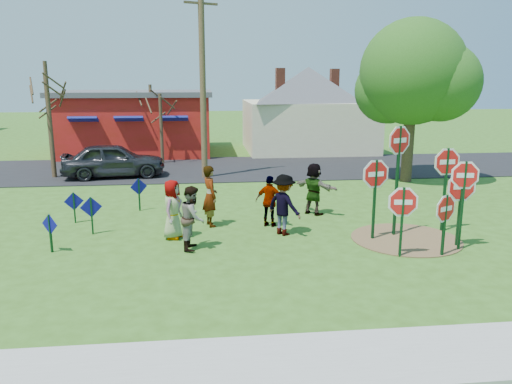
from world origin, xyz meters
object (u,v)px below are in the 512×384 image
(stop_sign_b, at_px, (399,152))
(utility_pole, at_px, (203,76))
(stop_sign_d, at_px, (446,169))
(stop_sign_c, at_px, (464,185))
(leafy_tree, at_px, (415,78))
(person_b, at_px, (210,196))
(suv, at_px, (114,160))
(stop_sign_a, at_px, (403,207))
(person_a, at_px, (173,209))

(stop_sign_b, height_order, utility_pole, utility_pole)
(stop_sign_b, distance_m, stop_sign_d, 1.76)
(stop_sign_c, distance_m, utility_pole, 13.44)
(stop_sign_b, relative_size, leafy_tree, 0.48)
(person_b, relative_size, suv, 0.41)
(utility_pole, height_order, leafy_tree, utility_pole)
(stop_sign_a, xyz_separation_m, stop_sign_b, (0.53, 1.79, 1.18))
(person_b, bearing_deg, person_a, 119.57)
(person_a, xyz_separation_m, person_b, (1.13, 1.17, 0.10))
(stop_sign_a, xyz_separation_m, leafy_tree, (4.28, 9.64, 3.32))
(stop_sign_d, height_order, person_b, stop_sign_d)
(stop_sign_c, relative_size, person_b, 1.34)
(person_b, bearing_deg, stop_sign_c, -130.92)
(person_a, bearing_deg, leafy_tree, -35.68)
(stop_sign_d, height_order, utility_pole, utility_pole)
(suv, bearing_deg, person_a, -168.31)
(utility_pole, relative_size, leafy_tree, 1.24)
(suv, distance_m, utility_pole, 5.85)
(stop_sign_a, bearing_deg, person_a, 167.41)
(stop_sign_d, distance_m, utility_pole, 12.24)
(suv, relative_size, utility_pole, 0.53)
(stop_sign_c, bearing_deg, stop_sign_d, 86.10)
(stop_sign_a, distance_m, stop_sign_c, 1.92)
(stop_sign_c, relative_size, suv, 0.55)
(stop_sign_b, xyz_separation_m, person_b, (-5.51, 1.64, -1.56))
(stop_sign_a, bearing_deg, suv, 135.82)
(stop_sign_d, bearing_deg, person_a, 173.22)
(stop_sign_a, height_order, stop_sign_b, stop_sign_b)
(stop_sign_a, relative_size, leafy_tree, 0.28)
(suv, bearing_deg, leafy_tree, -106.84)
(stop_sign_a, bearing_deg, person_b, 153.13)
(suv, xyz_separation_m, utility_pole, (4.32, -0.52, 3.90))
(person_a, distance_m, utility_pole, 10.06)
(stop_sign_c, xyz_separation_m, leafy_tree, (2.45, 9.30, 2.84))
(stop_sign_b, bearing_deg, stop_sign_a, -131.34)
(stop_sign_b, height_order, suv, stop_sign_b)
(person_a, bearing_deg, utility_pole, 12.68)
(person_b, bearing_deg, utility_pole, -15.70)
(stop_sign_b, relative_size, stop_sign_c, 1.32)
(stop_sign_b, bearing_deg, suv, 109.40)
(stop_sign_d, height_order, suv, stop_sign_d)
(person_a, xyz_separation_m, leafy_tree, (10.40, 7.39, 3.80))
(stop_sign_b, relative_size, person_b, 1.76)
(stop_sign_d, height_order, leafy_tree, leafy_tree)
(stop_sign_b, bearing_deg, person_b, 138.58)
(stop_sign_d, relative_size, person_b, 1.40)
(stop_sign_a, relative_size, stop_sign_b, 0.59)
(suv, bearing_deg, stop_sign_b, -142.80)
(stop_sign_b, height_order, leafy_tree, leafy_tree)
(stop_sign_a, distance_m, stop_sign_d, 3.05)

